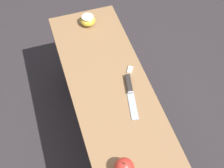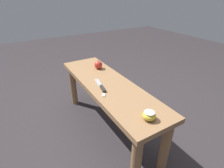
{
  "view_description": "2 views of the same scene",
  "coord_description": "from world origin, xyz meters",
  "px_view_note": "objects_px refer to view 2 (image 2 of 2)",
  "views": [
    {
      "loc": [
        -0.74,
        0.26,
        1.7
      ],
      "look_at": [
        0.08,
        -0.01,
        0.53
      ],
      "focal_mm": 50.0,
      "sensor_mm": 36.0,
      "label": 1
    },
    {
      "loc": [
        1.14,
        -0.64,
        1.21
      ],
      "look_at": [
        0.08,
        -0.01,
        0.53
      ],
      "focal_mm": 28.0,
      "sensor_mm": 36.0,
      "label": 2
    }
  ],
  "objects_px": {
    "wooden_bench": "(108,93)",
    "knife": "(102,87)",
    "apple_whole": "(98,65)",
    "apple_cut": "(149,116)"
  },
  "relations": [
    {
      "from": "knife",
      "to": "apple_whole",
      "type": "xyz_separation_m",
      "value": [
        -0.36,
        0.16,
        0.03
      ]
    },
    {
      "from": "wooden_bench",
      "to": "knife",
      "type": "distance_m",
      "value": 0.14
    },
    {
      "from": "wooden_bench",
      "to": "apple_whole",
      "type": "distance_m",
      "value": 0.36
    },
    {
      "from": "apple_whole",
      "to": "apple_cut",
      "type": "distance_m",
      "value": 0.86
    },
    {
      "from": "apple_whole",
      "to": "apple_cut",
      "type": "relative_size",
      "value": 1.08
    },
    {
      "from": "wooden_bench",
      "to": "knife",
      "type": "xyz_separation_m",
      "value": [
        0.04,
        -0.08,
        0.11
      ]
    },
    {
      "from": "apple_whole",
      "to": "apple_cut",
      "type": "xyz_separation_m",
      "value": [
        0.86,
        -0.09,
        -0.01
      ]
    },
    {
      "from": "knife",
      "to": "apple_whole",
      "type": "bearing_deg",
      "value": -12.28
    },
    {
      "from": "wooden_bench",
      "to": "knife",
      "type": "bearing_deg",
      "value": -65.81
    },
    {
      "from": "knife",
      "to": "apple_whole",
      "type": "relative_size",
      "value": 2.73
    }
  ]
}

